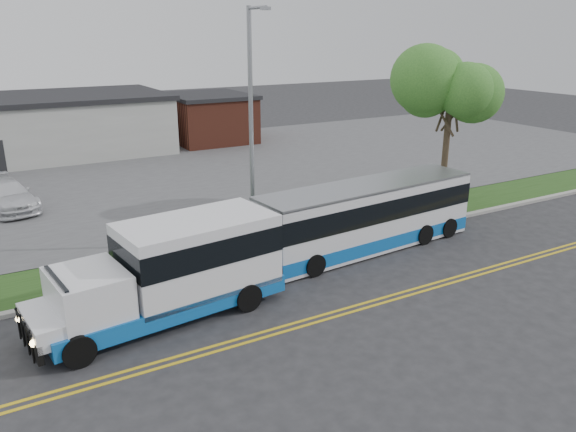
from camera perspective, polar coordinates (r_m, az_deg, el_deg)
ground at (r=20.50m, az=-7.56°, el=-6.96°), size 140.00×140.00×0.00m
lane_line_north at (r=17.37m, az=-2.55°, el=-11.69°), size 70.00×0.12×0.01m
lane_line_south at (r=17.14m, az=-2.08°, el=-12.13°), size 70.00×0.12×0.01m
curb at (r=21.40m, az=-8.70°, el=-5.67°), size 80.00×0.30×0.15m
verge at (r=22.97m, az=-10.36°, el=-4.12°), size 80.00×3.30×0.10m
parking_lot at (r=35.99m, az=-18.06°, el=3.45°), size 80.00×25.00×0.10m
brick_wing at (r=47.10m, az=-8.07°, el=9.85°), size 6.30×7.30×3.90m
tree_east at (r=29.18m, az=16.26°, el=12.67°), size 5.20×5.20×8.33m
streetlight_near at (r=22.55m, az=-3.69°, el=9.43°), size 0.35×1.53×9.50m
shuttle_bus at (r=18.09m, az=-11.30°, el=-5.05°), size 8.16×3.46×3.04m
transit_bus at (r=23.44m, az=8.03°, el=-0.01°), size 10.17×3.10×2.78m
parked_car_b at (r=31.64m, az=-26.72°, el=1.90°), size 3.12×5.38×1.47m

